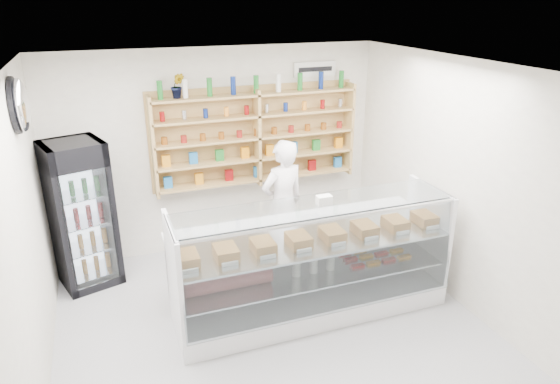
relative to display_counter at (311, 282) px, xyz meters
name	(u,v)px	position (x,y,z in m)	size (l,w,h in m)	color
room	(283,224)	(-0.53, -0.49, 1.03)	(5.00, 5.00, 5.00)	#A8A8AD
display_counter	(311,282)	(0.00, 0.00, 0.00)	(3.08, 0.92, 1.34)	white
shop_worker	(283,204)	(0.09, 1.14, 0.50)	(0.63, 0.41, 1.73)	white
drinks_cooler	(81,215)	(-2.38, 1.54, 0.56)	(0.82, 0.81, 1.84)	black
wall_shelving	(257,137)	(-0.03, 1.85, 1.23)	(2.84, 0.28, 1.33)	tan
potted_plant	(178,86)	(-1.05, 1.85, 1.99)	(0.17, 0.14, 0.32)	#1E6626
security_mirror	(21,105)	(-2.70, 0.71, 2.08)	(0.15, 0.50, 0.50)	silver
wall_sign	(315,69)	(0.87, 1.98, 2.08)	(0.62, 0.03, 0.20)	white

